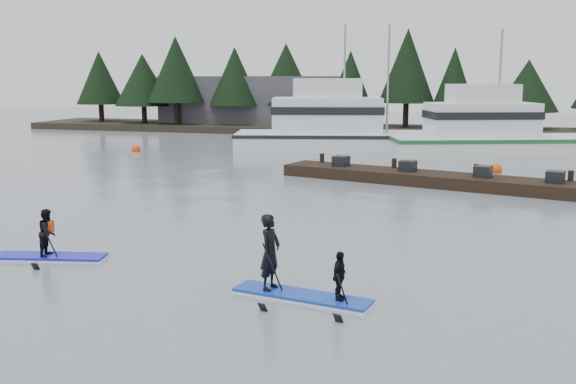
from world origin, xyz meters
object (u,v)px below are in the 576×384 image
(fishing_boat_medium, at_px, (500,145))
(floating_dock, at_px, (449,180))
(fishing_boat_large, at_px, (348,140))
(paddleboard_duo, at_px, (293,270))
(paddleboard_solo, at_px, (49,242))

(fishing_boat_medium, xyz_separation_m, floating_dock, (-2.68, -13.49, -0.36))
(fishing_boat_medium, bearing_deg, fishing_boat_large, 160.55)
(fishing_boat_large, xyz_separation_m, paddleboard_duo, (4.46, -29.86, -0.05))
(paddleboard_duo, bearing_deg, fishing_boat_large, 108.37)
(paddleboard_solo, height_order, paddleboard_duo, paddleboard_duo)
(fishing_boat_large, bearing_deg, paddleboard_duo, -94.81)
(floating_dock, distance_m, paddleboard_solo, 18.28)
(paddleboard_solo, bearing_deg, fishing_boat_large, 72.53)
(fishing_boat_medium, bearing_deg, floating_dock, -120.82)
(fishing_boat_large, bearing_deg, fishing_boat_medium, -13.19)
(fishing_boat_medium, height_order, floating_dock, fishing_boat_medium)
(floating_dock, height_order, paddleboard_duo, paddleboard_duo)
(fishing_boat_medium, height_order, paddleboard_solo, fishing_boat_medium)
(fishing_boat_large, height_order, paddleboard_solo, fishing_boat_large)
(floating_dock, relative_size, paddleboard_duo, 4.97)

